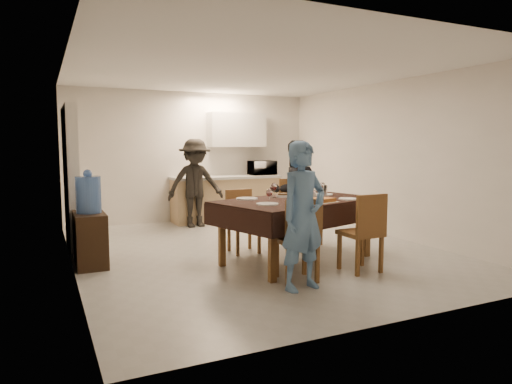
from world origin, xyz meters
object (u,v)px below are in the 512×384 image
person_kitchen (195,183)px  savoury_tart (320,200)px  person_far (294,192)px  microwave (262,168)px  wine_bottle (293,187)px  dining_table (298,202)px  water_pitcher (322,192)px  water_jug (88,195)px  person_near (303,216)px  console (90,239)px

person_kitchen → savoury_tart: bearing=-80.9°
person_far → microwave: bearing=-96.7°
person_kitchen → wine_bottle: bearing=-82.4°
savoury_tart → person_far: size_ratio=0.25×
dining_table → savoury_tart: (0.10, -0.38, 0.06)m
water_pitcher → person_kitchen: 3.18m
savoury_tart → person_far: bearing=72.5°
water_jug → person_near: bearing=-45.2°
console → water_pitcher: size_ratio=4.03×
console → savoury_tart: size_ratio=1.83×
person_far → person_kitchen: bearing=-55.5°
water_jug → person_far: (3.07, 0.11, -0.11)m
water_pitcher → person_far: size_ratio=0.11×
wine_bottle → person_near: (-0.50, -1.10, -0.20)m
console → wine_bottle: bearing=-19.7°
wine_bottle → console: bearing=160.3°
wine_bottle → person_near: 1.22m
water_pitcher → microwave: microwave is taller
dining_table → water_jug: 2.70m
wine_bottle → water_pitcher: (0.40, -0.10, -0.07)m
water_jug → person_near: person_near is taller
savoury_tart → person_kitchen: (-0.54, 3.40, -0.03)m
console → person_kitchen: (2.08, 2.09, 0.48)m
wine_bottle → person_kitchen: (-0.39, 2.97, -0.17)m
microwave → person_far: size_ratio=0.33×
console → microwave: bearing=34.4°
water_jug → water_pitcher: (2.87, -0.99, 0.00)m
microwave → console: bearing=34.4°
person_kitchen → person_far: bearing=-63.3°
water_pitcher → microwave: 3.62m
wine_bottle → savoury_tart: size_ratio=0.80×
dining_table → person_near: (-0.55, -1.05, 0.00)m
console → person_kitchen: bearing=45.1°
dining_table → savoury_tart: size_ratio=5.90×
microwave → person_kitchen: person_kitchen is taller
person_kitchen → water_jug: bearing=-134.9°
console → dining_table: bearing=-20.4°
savoury_tart → console: bearing=153.4°
dining_table → water_pitcher: 0.38m
dining_table → person_near: size_ratio=1.50×
wine_bottle → savoury_tart: bearing=-70.8°
dining_table → wine_bottle: size_ratio=7.33×
dining_table → water_pitcher: size_ratio=12.99×
console → savoury_tart: bearing=-26.6°
water_pitcher → person_near: person_near is taller
person_far → console: bearing=9.9°
water_jug → person_kitchen: size_ratio=0.28×
water_pitcher → person_far: 1.12m
microwave → savoury_tart: bearing=74.4°
console → person_far: size_ratio=0.46×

